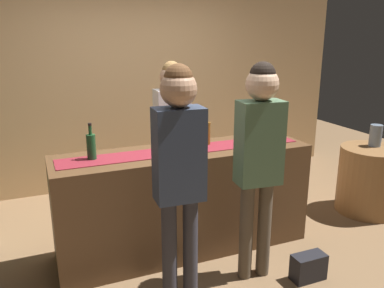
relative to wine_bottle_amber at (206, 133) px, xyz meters
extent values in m
plane|color=brown|center=(-0.26, -0.10, -1.07)|extent=(10.00, 10.00, 0.00)
cube|color=tan|center=(-0.26, 1.80, 0.38)|extent=(6.00, 0.12, 2.90)
cube|color=#543821|center=(-0.26, -0.10, -0.59)|extent=(2.29, 0.60, 0.95)
cube|color=maroon|center=(-0.26, -0.10, -0.11)|extent=(2.17, 0.28, 0.01)
cylinder|color=brown|center=(0.00, 0.00, -0.01)|extent=(0.07, 0.07, 0.21)
cylinder|color=brown|center=(0.00, 0.00, 0.13)|extent=(0.03, 0.03, 0.08)
cylinder|color=black|center=(0.00, 0.00, 0.18)|extent=(0.03, 0.03, 0.02)
cylinder|color=#194723|center=(-1.05, -0.06, -0.01)|extent=(0.07, 0.07, 0.21)
cylinder|color=#194723|center=(-1.05, -0.06, 0.13)|extent=(0.03, 0.03, 0.08)
cylinder|color=black|center=(-1.05, -0.06, 0.18)|extent=(0.03, 0.03, 0.02)
cylinder|color=silver|center=(0.59, -0.04, -0.11)|extent=(0.06, 0.06, 0.00)
cylinder|color=silver|center=(0.59, -0.04, -0.07)|extent=(0.01, 0.01, 0.08)
cone|color=silver|center=(0.59, -0.04, 0.00)|extent=(0.07, 0.07, 0.06)
cylinder|color=silver|center=(0.76, -0.03, -0.11)|extent=(0.06, 0.06, 0.00)
cylinder|color=silver|center=(0.76, -0.03, -0.07)|extent=(0.01, 0.01, 0.08)
cone|color=silver|center=(0.76, -0.03, 0.00)|extent=(0.07, 0.07, 0.06)
cylinder|color=silver|center=(-0.41, -0.08, -0.11)|extent=(0.06, 0.06, 0.00)
cylinder|color=silver|center=(-0.41, -0.08, -0.07)|extent=(0.01, 0.01, 0.08)
cone|color=silver|center=(-0.41, -0.08, 0.00)|extent=(0.07, 0.07, 0.06)
cylinder|color=#26262B|center=(-0.08, 0.48, -0.67)|extent=(0.11, 0.11, 0.79)
cylinder|color=#26262B|center=(-0.24, 0.48, -0.67)|extent=(0.11, 0.11, 0.79)
cube|color=white|center=(-0.16, 0.48, 0.03)|extent=(0.34, 0.20, 0.62)
sphere|color=tan|center=(-0.16, 0.48, 0.46)|extent=(0.24, 0.24, 0.24)
sphere|color=olive|center=(-0.16, 0.48, 0.53)|extent=(0.18, 0.18, 0.18)
cylinder|color=brown|center=(0.03, -0.71, -0.66)|extent=(0.11, 0.11, 0.82)
cylinder|color=brown|center=(0.19, -0.73, -0.66)|extent=(0.11, 0.11, 0.82)
cube|color=#4C6B4C|center=(0.11, -0.72, 0.07)|extent=(0.36, 0.23, 0.65)
sphere|color=#DBAD89|center=(0.11, -0.72, 0.52)|extent=(0.25, 0.25, 0.25)
sphere|color=black|center=(0.11, -0.72, 0.59)|extent=(0.19, 0.19, 0.19)
cylinder|color=#33333D|center=(-0.64, -0.79, -0.66)|extent=(0.11, 0.11, 0.82)
cylinder|color=#33333D|center=(-0.48, -0.79, -0.66)|extent=(0.11, 0.11, 0.82)
cube|color=#2D384C|center=(-0.56, -0.79, 0.08)|extent=(0.35, 0.22, 0.65)
sphere|color=tan|center=(-0.56, -0.79, 0.53)|extent=(0.25, 0.25, 0.25)
sphere|color=brown|center=(-0.56, -0.79, 0.60)|extent=(0.19, 0.19, 0.19)
cylinder|color=olive|center=(1.94, -0.14, -0.70)|extent=(0.68, 0.68, 0.74)
cylinder|color=slate|center=(2.02, -0.08, -0.21)|extent=(0.13, 0.13, 0.24)
cube|color=black|center=(0.49, -0.95, -0.96)|extent=(0.28, 0.14, 0.22)
camera|label=1|loc=(-1.46, -3.17, 0.87)|focal=36.73mm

